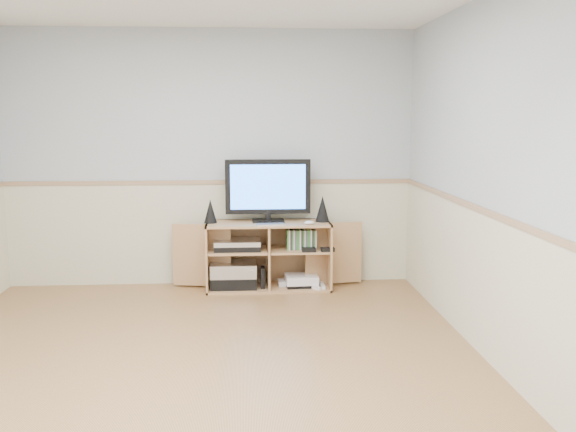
{
  "coord_description": "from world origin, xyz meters",
  "views": [
    {
      "loc": [
        0.32,
        -4.09,
        1.68
      ],
      "look_at": [
        0.69,
        1.2,
        0.84
      ],
      "focal_mm": 40.0,
      "sensor_mm": 36.0,
      "label": 1
    }
  ],
  "objects_px": {
    "monitor": "(268,188)",
    "game_consoles": "(300,281)",
    "media_cabinet": "(268,254)",
    "keyboard": "(270,224)"
  },
  "relations": [
    {
      "from": "monitor",
      "to": "game_consoles",
      "type": "relative_size",
      "value": 1.82
    },
    {
      "from": "media_cabinet",
      "to": "monitor",
      "type": "xyz_separation_m",
      "value": [
        0.0,
        -0.01,
        0.64
      ]
    },
    {
      "from": "media_cabinet",
      "to": "game_consoles",
      "type": "relative_size",
      "value": 4.14
    },
    {
      "from": "media_cabinet",
      "to": "game_consoles",
      "type": "distance_m",
      "value": 0.41
    },
    {
      "from": "monitor",
      "to": "keyboard",
      "type": "xyz_separation_m",
      "value": [
        0.01,
        -0.19,
        -0.32
      ]
    },
    {
      "from": "keyboard",
      "to": "game_consoles",
      "type": "height_order",
      "value": "keyboard"
    },
    {
      "from": "media_cabinet",
      "to": "keyboard",
      "type": "distance_m",
      "value": 0.38
    },
    {
      "from": "game_consoles",
      "to": "media_cabinet",
      "type": "bearing_deg",
      "value": 167.8
    },
    {
      "from": "monitor",
      "to": "game_consoles",
      "type": "height_order",
      "value": "monitor"
    },
    {
      "from": "media_cabinet",
      "to": "keyboard",
      "type": "height_order",
      "value": "keyboard"
    }
  ]
}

